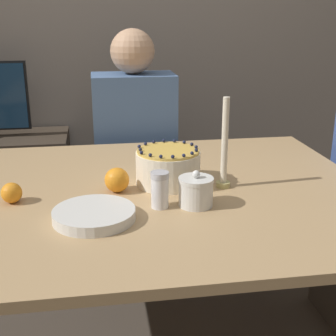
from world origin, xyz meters
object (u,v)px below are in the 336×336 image
object	(u,v)px
candle	(224,151)
cake	(168,167)
sugar_bowl	(196,191)
sugar_shaker	(160,190)
person_man_blue_shirt	(135,168)

from	to	relation	value
candle	cake	bearing A→B (deg)	161.16
sugar_bowl	sugar_shaker	bearing A→B (deg)	177.98
person_man_blue_shirt	cake	bearing A→B (deg)	93.91
sugar_shaker	candle	xyz separation A→B (m)	(0.24, 0.14, 0.07)
sugar_bowl	candle	xyz separation A→B (m)	(0.13, 0.14, 0.08)
sugar_bowl	person_man_blue_shirt	distance (m)	0.99
sugar_shaker	candle	distance (m)	0.29
cake	candle	bearing A→B (deg)	-18.84
sugar_bowl	person_man_blue_shirt	size ratio (longest dim) A/B	0.09
candle	sugar_shaker	bearing A→B (deg)	-149.83
sugar_shaker	person_man_blue_shirt	distance (m)	0.98
cake	person_man_blue_shirt	size ratio (longest dim) A/B	0.18
sugar_bowl	candle	size ratio (longest dim) A/B	0.37
sugar_bowl	cake	bearing A→B (deg)	104.87
cake	sugar_shaker	distance (m)	0.21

